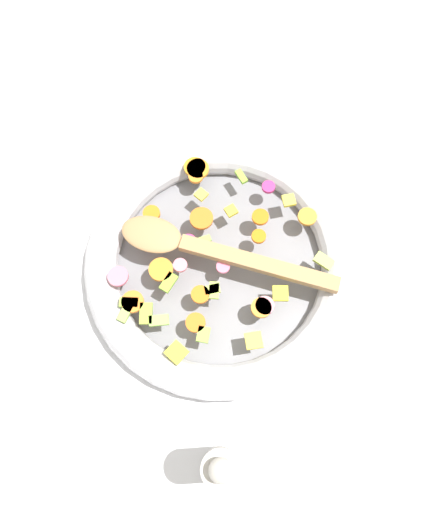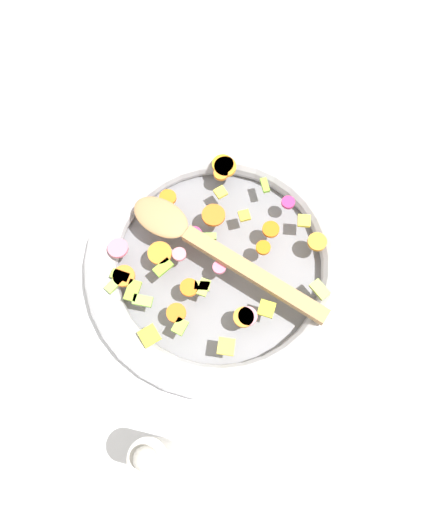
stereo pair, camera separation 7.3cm
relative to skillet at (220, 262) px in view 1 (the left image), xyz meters
name	(u,v)px [view 1 (the left image)]	position (x,y,z in m)	size (l,w,h in m)	color
ground_plane	(220,267)	(0.00, 0.00, -0.02)	(4.00, 4.00, 0.00)	silver
skillet	(220,262)	(0.00, 0.00, 0.00)	(0.41, 0.41, 0.05)	slate
chopped_vegetables	(205,255)	(-0.01, -0.02, 0.03)	(0.30, 0.33, 0.01)	orange
wooden_spoon	(205,249)	(-0.02, -0.01, 0.04)	(0.29, 0.21, 0.01)	#A87F51
pepper_mill	(221,467)	(0.22, -0.18, 0.05)	(0.05, 0.05, 0.17)	#B2ADA3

